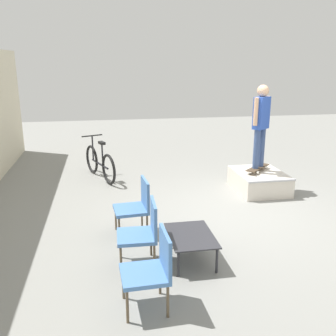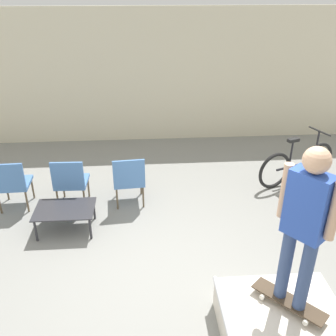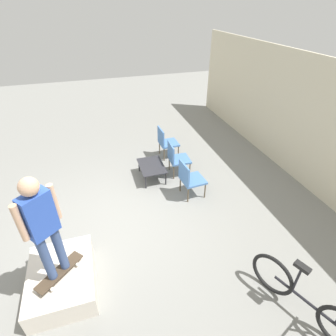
# 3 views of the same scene
# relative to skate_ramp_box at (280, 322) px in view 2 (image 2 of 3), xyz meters

# --- Properties ---
(ground_plane) EXTENTS (24.00, 24.00, 0.00)m
(ground_plane) POSITION_rel_skate_ramp_box_xyz_m (-1.19, 0.95, -0.21)
(ground_plane) COLOR gray
(house_wall_back) EXTENTS (12.00, 0.06, 3.00)m
(house_wall_back) POSITION_rel_skate_ramp_box_xyz_m (-1.19, 5.76, 1.29)
(house_wall_back) COLOR beige
(house_wall_back) RESTS_ON ground_plane
(skate_ramp_box) EXTENTS (1.28, 1.00, 0.44)m
(skate_ramp_box) POSITION_rel_skate_ramp_box_xyz_m (0.00, 0.00, 0.00)
(skate_ramp_box) COLOR silver
(skate_ramp_box) RESTS_ON ground_plane
(skateboard_on_ramp) EXTENTS (0.68, 0.72, 0.07)m
(skateboard_on_ramp) POSITION_rel_skate_ramp_box_xyz_m (0.06, 0.02, 0.29)
(skateboard_on_ramp) COLOR #473828
(skateboard_on_ramp) RESTS_ON skate_ramp_box
(person_skater) EXTENTS (0.39, 0.47, 1.74)m
(person_skater) POSITION_rel_skate_ramp_box_xyz_m (0.06, 0.02, 1.33)
(person_skater) COLOR #384C7A
(person_skater) RESTS_ON skateboard_on_ramp
(coffee_table) EXTENTS (0.90, 0.62, 0.38)m
(coffee_table) POSITION_rel_skate_ramp_box_xyz_m (-2.63, 2.14, 0.14)
(coffee_table) COLOR #2D2D33
(coffee_table) RESTS_ON ground_plane
(patio_chair_left) EXTENTS (0.54, 0.54, 0.91)m
(patio_chair_left) POSITION_rel_skate_ramp_box_xyz_m (-3.59, 2.81, 0.30)
(patio_chair_left) COLOR brown
(patio_chair_left) RESTS_ON ground_plane
(patio_chair_center) EXTENTS (0.54, 0.54, 0.91)m
(patio_chair_center) POSITION_rel_skate_ramp_box_xyz_m (-2.63, 2.81, 0.30)
(patio_chair_center) COLOR brown
(patio_chair_center) RESTS_ON ground_plane
(patio_chair_right) EXTENTS (0.56, 0.56, 0.91)m
(patio_chair_right) POSITION_rel_skate_ramp_box_xyz_m (-1.66, 2.81, 0.30)
(patio_chair_right) COLOR brown
(patio_chair_right) RESTS_ON ground_plane
(bicycle) EXTENTS (1.67, 0.76, 0.99)m
(bicycle) POSITION_rel_skate_ramp_box_xyz_m (1.48, 3.39, 0.17)
(bicycle) COLOR black
(bicycle) RESTS_ON ground_plane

